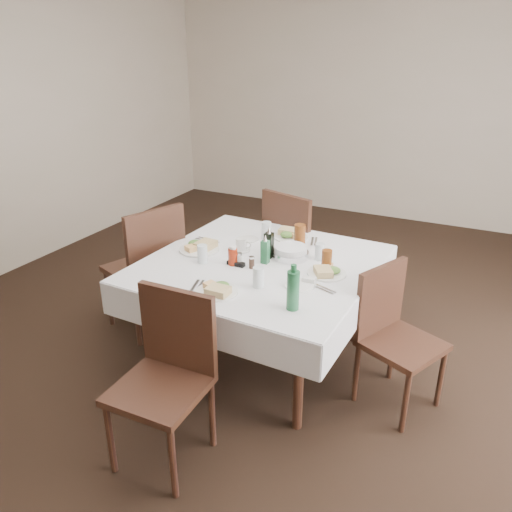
% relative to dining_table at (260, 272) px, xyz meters
% --- Properties ---
extents(ground_plane, '(7.00, 7.00, 0.00)m').
position_rel_dining_table_xyz_m(ground_plane, '(0.08, 0.13, -0.69)').
color(ground_plane, black).
extents(room_shell, '(6.04, 7.04, 2.80)m').
position_rel_dining_table_xyz_m(room_shell, '(0.08, 0.13, 1.02)').
color(room_shell, '#BCAE98').
rests_on(room_shell, ground).
extents(dining_table, '(1.54, 1.54, 0.76)m').
position_rel_dining_table_xyz_m(dining_table, '(0.00, 0.00, 0.00)').
color(dining_table, '#321B15').
rests_on(dining_table, ground).
extents(chair_north, '(0.60, 0.60, 1.02)m').
position_rel_dining_table_xyz_m(chair_north, '(-0.10, 0.86, -0.11)').
color(chair_north, '#321B15').
rests_on(chair_north, ground).
extents(chair_south, '(0.46, 0.46, 0.96)m').
position_rel_dining_table_xyz_m(chair_south, '(-0.05, -1.01, -0.14)').
color(chair_south, '#321B15').
rests_on(chair_south, ground).
extents(chair_east, '(0.56, 0.56, 0.90)m').
position_rel_dining_table_xyz_m(chair_east, '(0.92, -0.04, -0.18)').
color(chair_east, '#321B15').
rests_on(chair_east, ground).
extents(chair_west, '(0.63, 0.63, 1.03)m').
position_rel_dining_table_xyz_m(chair_west, '(-0.92, -0.03, -0.10)').
color(chair_west, '#321B15').
rests_on(chair_west, ground).
extents(meal_north, '(0.26, 0.26, 0.06)m').
position_rel_dining_table_xyz_m(meal_north, '(-0.00, 0.51, 0.09)').
color(meal_north, white).
rests_on(meal_north, dining_table).
extents(meal_south, '(0.26, 0.26, 0.06)m').
position_rel_dining_table_xyz_m(meal_south, '(-0.03, -0.52, 0.09)').
color(meal_south, white).
rests_on(meal_south, dining_table).
extents(meal_east, '(0.25, 0.25, 0.05)m').
position_rel_dining_table_xyz_m(meal_east, '(0.47, 0.01, 0.09)').
color(meal_east, white).
rests_on(meal_east, dining_table).
extents(meal_west, '(0.29, 0.29, 0.06)m').
position_rel_dining_table_xyz_m(meal_west, '(-0.48, -0.00, 0.10)').
color(meal_west, white).
rests_on(meal_west, dining_table).
extents(side_plate_a, '(0.14, 0.14, 0.01)m').
position_rel_dining_table_xyz_m(side_plate_a, '(-0.26, 0.33, 0.08)').
color(side_plate_a, white).
rests_on(side_plate_a, dining_table).
extents(side_plate_b, '(0.18, 0.18, 0.01)m').
position_rel_dining_table_xyz_m(side_plate_b, '(0.37, -0.22, 0.08)').
color(side_plate_b, white).
rests_on(side_plate_b, dining_table).
extents(water_n, '(0.07, 0.07, 0.13)m').
position_rel_dining_table_xyz_m(water_n, '(-0.15, 0.40, 0.14)').
color(water_n, silver).
rests_on(water_n, dining_table).
extents(water_s, '(0.07, 0.07, 0.13)m').
position_rel_dining_table_xyz_m(water_s, '(0.15, -0.34, 0.14)').
color(water_s, silver).
rests_on(water_s, dining_table).
extents(water_e, '(0.06, 0.06, 0.12)m').
position_rel_dining_table_xyz_m(water_e, '(0.34, 0.22, 0.13)').
color(water_e, silver).
rests_on(water_e, dining_table).
extents(water_w, '(0.07, 0.07, 0.13)m').
position_rel_dining_table_xyz_m(water_w, '(-0.35, -0.18, 0.13)').
color(water_w, silver).
rests_on(water_w, dining_table).
extents(iced_tea_a, '(0.08, 0.08, 0.17)m').
position_rel_dining_table_xyz_m(iced_tea_a, '(0.14, 0.37, 0.16)').
color(iced_tea_a, brown).
rests_on(iced_tea_a, dining_table).
extents(iced_tea_b, '(0.07, 0.07, 0.14)m').
position_rel_dining_table_xyz_m(iced_tea_b, '(0.44, 0.08, 0.14)').
color(iced_tea_b, brown).
rests_on(iced_tea_b, dining_table).
extents(bread_basket, '(0.25, 0.25, 0.08)m').
position_rel_dining_table_xyz_m(bread_basket, '(0.15, 0.16, 0.11)').
color(bread_basket, silver).
rests_on(bread_basket, dining_table).
extents(oil_cruet_dark, '(0.05, 0.05, 0.23)m').
position_rel_dining_table_xyz_m(oil_cruet_dark, '(0.01, 0.10, 0.17)').
color(oil_cruet_dark, black).
rests_on(oil_cruet_dark, dining_table).
extents(oil_cruet_green, '(0.05, 0.05, 0.20)m').
position_rel_dining_table_xyz_m(oil_cruet_green, '(0.03, 0.00, 0.16)').
color(oil_cruet_green, '#25673D').
rests_on(oil_cruet_green, dining_table).
extents(ketchup_bottle, '(0.06, 0.06, 0.14)m').
position_rel_dining_table_xyz_m(ketchup_bottle, '(-0.15, -0.12, 0.14)').
color(ketchup_bottle, maroon).
rests_on(ketchup_bottle, dining_table).
extents(salt_shaker, '(0.04, 0.04, 0.09)m').
position_rel_dining_table_xyz_m(salt_shaker, '(-0.11, -0.10, 0.11)').
color(salt_shaker, white).
rests_on(salt_shaker, dining_table).
extents(pepper_shaker, '(0.04, 0.04, 0.08)m').
position_rel_dining_table_xyz_m(pepper_shaker, '(-0.01, -0.11, 0.11)').
color(pepper_shaker, '#3D281E').
rests_on(pepper_shaker, dining_table).
extents(coffee_mug, '(0.14, 0.13, 0.09)m').
position_rel_dining_table_xyz_m(coffee_mug, '(-0.21, 0.12, 0.11)').
color(coffee_mug, white).
rests_on(coffee_mug, dining_table).
extents(sunglasses, '(0.13, 0.05, 0.03)m').
position_rel_dining_table_xyz_m(sunglasses, '(-0.12, -0.12, 0.08)').
color(sunglasses, black).
rests_on(sunglasses, dining_table).
extents(green_bottle, '(0.07, 0.07, 0.27)m').
position_rel_dining_table_xyz_m(green_bottle, '(0.44, -0.50, 0.19)').
color(green_bottle, '#25673D').
rests_on(green_bottle, dining_table).
extents(sugar_caddy, '(0.08, 0.05, 0.04)m').
position_rel_dining_table_xyz_m(sugar_caddy, '(0.41, -0.16, 0.09)').
color(sugar_caddy, white).
rests_on(sugar_caddy, dining_table).
extents(cutlery_n, '(0.09, 0.18, 0.01)m').
position_rel_dining_table_xyz_m(cutlery_n, '(0.20, 0.50, 0.08)').
color(cutlery_n, silver).
rests_on(cutlery_n, dining_table).
extents(cutlery_s, '(0.10, 0.21, 0.01)m').
position_rel_dining_table_xyz_m(cutlery_s, '(-0.18, -0.52, 0.08)').
color(cutlery_s, silver).
rests_on(cutlery_s, dining_table).
extents(cutlery_e, '(0.17, 0.10, 0.01)m').
position_rel_dining_table_xyz_m(cutlery_e, '(0.52, -0.20, 0.08)').
color(cutlery_e, silver).
rests_on(cutlery_e, dining_table).
extents(cutlery_w, '(0.21, 0.08, 0.01)m').
position_rel_dining_table_xyz_m(cutlery_w, '(-0.52, 0.17, 0.08)').
color(cutlery_w, silver).
rests_on(cutlery_w, dining_table).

